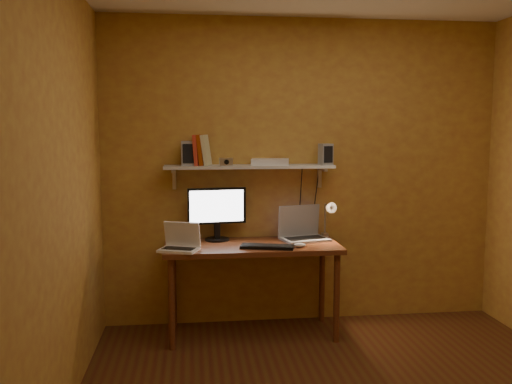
{
  "coord_description": "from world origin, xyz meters",
  "views": [
    {
      "loc": [
        -0.95,
        -2.97,
        1.67
      ],
      "look_at": [
        -0.46,
        1.18,
        1.18
      ],
      "focal_mm": 38.0,
      "sensor_mm": 36.0,
      "label": 1
    }
  ],
  "objects": [
    {
      "name": "room",
      "position": [
        0.0,
        0.0,
        1.3
      ],
      "size": [
        3.44,
        3.24,
        2.64
      ],
      "color": "#503114",
      "rests_on": "ground"
    },
    {
      "name": "desk",
      "position": [
        -0.48,
        1.28,
        0.66
      ],
      "size": [
        1.4,
        0.6,
        0.75
      ],
      "color": "brown",
      "rests_on": "ground"
    },
    {
      "name": "wall_shelf",
      "position": [
        -0.48,
        1.47,
        1.36
      ],
      "size": [
        1.4,
        0.25,
        0.21
      ],
      "color": "silver",
      "rests_on": "room"
    },
    {
      "name": "monitor",
      "position": [
        -0.75,
        1.47,
        1.0
      ],
      "size": [
        0.49,
        0.23,
        0.44
      ],
      "rotation": [
        0.0,
        0.0,
        0.13
      ],
      "color": "black",
      "rests_on": "desk"
    },
    {
      "name": "laptop",
      "position": [
        -0.04,
        1.43,
        0.82
      ],
      "size": [
        0.43,
        0.35,
        0.28
      ],
      "rotation": [
        0.0,
        0.0,
        0.25
      ],
      "color": "#97999F",
      "rests_on": "desk"
    },
    {
      "name": "netbook",
      "position": [
        -1.05,
        1.13,
        0.81
      ],
      "size": [
        0.34,
        0.29,
        0.21
      ],
      "rotation": [
        0.0,
        0.0,
        -0.35
      ],
      "color": "white",
      "rests_on": "desk"
    },
    {
      "name": "keyboard",
      "position": [
        -0.38,
        1.12,
        0.76
      ],
      "size": [
        0.44,
        0.24,
        0.02
      ],
      "primitive_type": "cube",
      "rotation": [
        0.0,
        0.0,
        -0.27
      ],
      "color": "black",
      "rests_on": "desk"
    },
    {
      "name": "mouse",
      "position": [
        -0.12,
        1.12,
        0.77
      ],
      "size": [
        0.11,
        0.09,
        0.03
      ],
      "primitive_type": "ellipsoid",
      "rotation": [
        0.0,
        0.0,
        -0.31
      ],
      "color": "white",
      "rests_on": "desk"
    },
    {
      "name": "desk_lamp",
      "position": [
        0.18,
        1.41,
        0.96
      ],
      "size": [
        0.09,
        0.23,
        0.38
      ],
      "color": "silver",
      "rests_on": "desk"
    },
    {
      "name": "speaker_left",
      "position": [
        -0.98,
        1.48,
        1.47
      ],
      "size": [
        0.12,
        0.12,
        0.2
      ],
      "primitive_type": "cube",
      "rotation": [
        0.0,
        0.0,
        -0.05
      ],
      "color": "#97999F",
      "rests_on": "wall_shelf"
    },
    {
      "name": "speaker_right",
      "position": [
        0.16,
        1.46,
        1.46
      ],
      "size": [
        0.12,
        0.12,
        0.18
      ],
      "primitive_type": "cube",
      "rotation": [
        0.0,
        0.0,
        0.21
      ],
      "color": "#97999F",
      "rests_on": "wall_shelf"
    },
    {
      "name": "books",
      "position": [
        -0.87,
        1.48,
        1.5
      ],
      "size": [
        0.17,
        0.18,
        0.25
      ],
      "color": "red",
      "rests_on": "wall_shelf"
    },
    {
      "name": "shelf_camera",
      "position": [
        -0.68,
        1.39,
        1.41
      ],
      "size": [
        0.11,
        0.06,
        0.06
      ],
      "color": "silver",
      "rests_on": "wall_shelf"
    },
    {
      "name": "router",
      "position": [
        -0.3,
        1.48,
        1.4
      ],
      "size": [
        0.34,
        0.26,
        0.05
      ],
      "primitive_type": "cube",
      "rotation": [
        0.0,
        0.0,
        -0.18
      ],
      "color": "white",
      "rests_on": "wall_shelf"
    }
  ]
}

